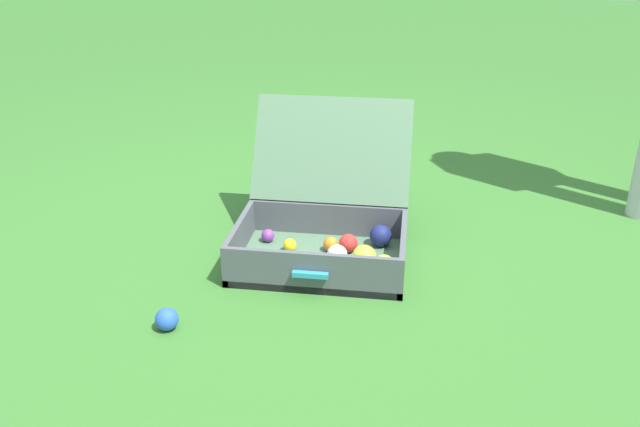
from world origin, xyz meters
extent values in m
plane|color=#336B28|center=(0.00, 0.00, 0.00)|extent=(16.00, 16.00, 0.00)
cube|color=#4C7051|center=(0.03, 0.03, 0.01)|extent=(0.56, 0.39, 0.03)
cube|color=#4C5156|center=(-0.24, 0.03, 0.07)|extent=(0.02, 0.39, 0.14)
cube|color=#4C5156|center=(0.30, 0.03, 0.07)|extent=(0.02, 0.39, 0.14)
cube|color=#4C5156|center=(0.03, -0.15, 0.07)|extent=(0.53, 0.02, 0.14)
cube|color=#4C5156|center=(0.03, 0.22, 0.07)|extent=(0.53, 0.02, 0.14)
cube|color=#4C7051|center=(0.03, 0.33, 0.30)|extent=(0.56, 0.23, 0.34)
cube|color=teal|center=(0.03, -0.17, 0.08)|extent=(0.11, 0.02, 0.02)
sphere|color=#CCDB38|center=(0.25, -0.06, 0.06)|extent=(0.07, 0.07, 0.07)
sphere|color=yellow|center=(-0.08, 0.07, 0.05)|extent=(0.04, 0.04, 0.04)
sphere|color=purple|center=(-0.17, 0.13, 0.05)|extent=(0.05, 0.05, 0.05)
sphere|color=white|center=(-0.12, -0.07, 0.05)|extent=(0.06, 0.06, 0.06)
sphere|color=red|center=(0.12, 0.09, 0.06)|extent=(0.06, 0.06, 0.06)
sphere|color=white|center=(0.09, 0.00, 0.06)|extent=(0.07, 0.07, 0.07)
sphere|color=orange|center=(0.06, 0.09, 0.05)|extent=(0.05, 0.05, 0.05)
sphere|color=#D1B784|center=(-0.18, -0.09, 0.06)|extent=(0.06, 0.06, 0.06)
sphere|color=#CCDB38|center=(0.18, -0.01, 0.06)|extent=(0.08, 0.08, 0.08)
sphere|color=purple|center=(0.01, -0.10, 0.05)|extent=(0.05, 0.05, 0.05)
sphere|color=navy|center=(0.22, 0.15, 0.06)|extent=(0.08, 0.08, 0.08)
sphere|color=blue|center=(-0.34, -0.40, 0.03)|extent=(0.07, 0.07, 0.07)
camera|label=1|loc=(0.31, -1.90, 1.07)|focal=37.30mm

